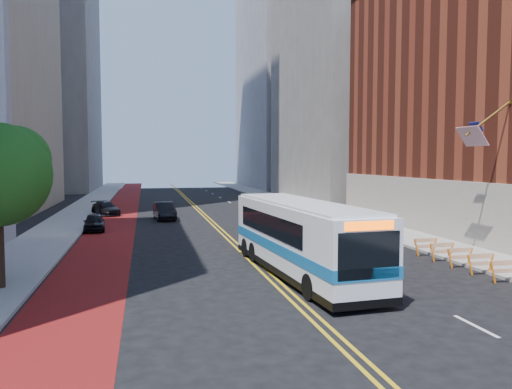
{
  "coord_description": "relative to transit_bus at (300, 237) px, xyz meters",
  "views": [
    {
      "loc": [
        -5.51,
        -15.78,
        5.35
      ],
      "look_at": [
        -0.21,
        8.0,
        3.64
      ],
      "focal_mm": 35.0,
      "sensor_mm": 36.0,
      "label": 1
    }
  ],
  "objects": [
    {
      "name": "center_line_outer",
      "position": [
        -1.28,
        23.86,
        -1.78
      ],
      "size": [
        0.14,
        140.0,
        0.01
      ],
      "primitive_type": "cube",
      "color": "gold",
      "rests_on": "ground"
    },
    {
      "name": "lane_dashes",
      "position": [
        3.34,
        31.86,
        -1.78
      ],
      "size": [
        0.14,
        98.2,
        0.01
      ],
      "color": "silver",
      "rests_on": "ground"
    },
    {
      "name": "sidewalk_left",
      "position": [
        -13.46,
        23.86,
        -1.71
      ],
      "size": [
        4.0,
        140.0,
        0.15
      ],
      "primitive_type": "cube",
      "color": "gray",
      "rests_on": "ground"
    },
    {
      "name": "construction_barriers",
      "position": [
        8.14,
        -2.72,
        -1.11
      ],
      "size": [
        1.42,
        10.91,
        1.0
      ],
      "color": "orange",
      "rests_on": "ground"
    },
    {
      "name": "midrise_right_near",
      "position": [
        21.54,
        41.86,
        18.22
      ],
      "size": [
        18.0,
        26.0,
        40.0
      ],
      "primitive_type": "cube",
      "color": "slate",
      "rests_on": "ground"
    },
    {
      "name": "transit_bus",
      "position": [
        0.0,
        0.0,
        0.0
      ],
      "size": [
        3.64,
        12.6,
        3.42
      ],
      "rotation": [
        0.0,
        0.0,
        0.07
      ],
      "color": "white",
      "rests_on": "ground"
    },
    {
      "name": "bus_lane_paint",
      "position": [
        -9.56,
        23.86,
        -1.78
      ],
      "size": [
        3.6,
        140.0,
        0.01
      ],
      "primitive_type": "cube",
      "color": "#63120E",
      "rests_on": "ground"
    },
    {
      "name": "car_c",
      "position": [
        -10.76,
        27.96,
        -1.14
      ],
      "size": [
        3.31,
        4.82,
        1.3
      ],
      "primitive_type": "imported",
      "rotation": [
        0.0,
        0.0,
        0.37
      ],
      "color": "black",
      "rests_on": "ground"
    },
    {
      "name": "ground",
      "position": [
        -1.46,
        -6.14,
        -1.78
      ],
      "size": [
        160.0,
        160.0,
        0.0
      ],
      "primitive_type": "plane",
      "color": "black",
      "rests_on": "ground"
    },
    {
      "name": "center_line_inner",
      "position": [
        -1.64,
        23.86,
        -1.78
      ],
      "size": [
        0.14,
        140.0,
        0.01
      ],
      "primitive_type": "cube",
      "color": "gold",
      "rests_on": "ground"
    },
    {
      "name": "car_b",
      "position": [
        -5.32,
        23.15,
        -1.01
      ],
      "size": [
        2.02,
        4.79,
        1.54
      ],
      "primitive_type": "imported",
      "rotation": [
        0.0,
        0.0,
        0.08
      ],
      "color": "black",
      "rests_on": "ground"
    },
    {
      "name": "car_a",
      "position": [
        -10.76,
        17.05,
        -1.14
      ],
      "size": [
        1.8,
        3.86,
        1.28
      ],
      "primitive_type": "imported",
      "rotation": [
        0.0,
        0.0,
        0.08
      ],
      "color": "black",
      "rests_on": "ground"
    },
    {
      "name": "midrise_right_far",
      "position": [
        22.54,
        71.86,
        25.72
      ],
      "size": [
        20.0,
        28.0,
        55.0
      ],
      "primitive_type": "cube",
      "color": "gray",
      "rests_on": "ground"
    },
    {
      "name": "midrise_left_far",
      "position": [
        -25.46,
        71.86,
        30.72
      ],
      "size": [
        20.0,
        26.0,
        65.0
      ],
      "primitive_type": "cube",
      "color": "slate",
      "rests_on": "ground"
    },
    {
      "name": "sidewalk_right",
      "position": [
        10.54,
        23.86,
        -1.71
      ],
      "size": [
        4.0,
        140.0,
        0.15
      ],
      "primitive_type": "cube",
      "color": "gray",
      "rests_on": "ground"
    }
  ]
}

